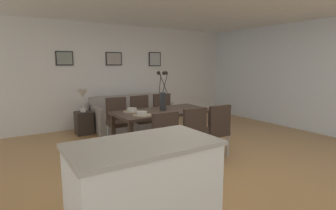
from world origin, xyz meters
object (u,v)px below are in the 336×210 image
object	(u,v)px
table_lamp	(82,96)
framed_picture_center	(114,59)
dining_table	(163,115)
bowl_near_right	(132,109)
dining_chair_near_left	(161,138)
sofa	(132,116)
side_table	(84,123)
dining_chair_mid_left	(215,128)
centerpiece_vase	(163,95)
framed_picture_right	(155,59)
dining_chair_mid_right	(164,112)
bowl_near_left	(142,113)
dining_chair_far_left	(191,132)
dining_chair_near_right	(118,118)
dining_chair_far_right	(142,115)
framed_picture_left	(64,58)

from	to	relation	value
table_lamp	framed_picture_center	bearing A→B (deg)	29.47
dining_table	bowl_near_right	bearing A→B (deg)	159.47
dining_table	dining_chair_near_left	size ratio (longest dim) A/B	1.96
dining_table	table_lamp	bearing A→B (deg)	117.92
sofa	side_table	bearing A→B (deg)	-179.47
sofa	bowl_near_right	bearing A→B (deg)	-114.12
dining_chair_mid_left	centerpiece_vase	size ratio (longest dim) A/B	1.25
dining_table	side_table	xyz separation A→B (m)	(-0.99, 1.87, -0.40)
dining_chair_mid_left	framed_picture_right	distance (m)	3.57
table_lamp	dining_table	bearing A→B (deg)	-62.08
framed_picture_right	dining_chair_mid_right	bearing A→B (deg)	-112.70
table_lamp	framed_picture_right	xyz separation A→B (m)	(2.20, 0.56, 0.84)
side_table	framed_picture_center	xyz separation A→B (m)	(0.99, 0.56, 1.47)
dining_chair_mid_right	sofa	distance (m)	1.08
dining_table	bowl_near_left	size ratio (longest dim) A/B	10.59
dining_chair_near_left	dining_chair_mid_left	bearing A→B (deg)	1.35
table_lamp	framed_picture_right	bearing A→B (deg)	14.22
dining_table	dining_chair_far_left	distance (m)	0.85
bowl_near_right	dining_chair_far_left	bearing A→B (deg)	-62.03
dining_table	table_lamp	size ratio (longest dim) A/B	3.53
bowl_near_right	sofa	size ratio (longest dim) A/B	0.09
dining_chair_near_right	dining_chair_far_right	xyz separation A→B (m)	(0.57, 0.04, 0.00)
dining_chair_near_left	framed_picture_center	size ratio (longest dim) A/B	2.15
dining_chair_mid_left	framed_picture_left	xyz separation A→B (m)	(-1.75, 3.29, 1.22)
bowl_near_right	dining_chair_far_right	bearing A→B (deg)	50.58
bowl_near_left	framed_picture_center	world-z (taller)	framed_picture_center
framed_picture_right	dining_chair_mid_left	bearing A→B (deg)	-101.75
dining_chair_far_right	side_table	xyz separation A→B (m)	(-1.00, 1.00, -0.25)
dining_table	framed_picture_center	distance (m)	2.65
dining_table	dining_chair_near_left	distance (m)	1.06
dining_chair_mid_right	side_table	bearing A→B (deg)	147.72
bowl_near_left	table_lamp	xyz separation A→B (m)	(-0.45, 2.07, 0.11)
dining_table	dining_chair_far_right	size ratio (longest dim) A/B	1.96
sofa	side_table	size ratio (longest dim) A/B	3.70
dining_chair_mid_left	bowl_near_right	size ratio (longest dim) A/B	5.41
dining_table	bowl_near_right	size ratio (longest dim) A/B	10.59
dining_chair_mid_right	bowl_near_right	bearing A→B (deg)	-148.53
dining_chair_near_left	framed_picture_right	bearing A→B (deg)	61.70
bowl_near_right	dining_chair_mid_left	bearing A→B (deg)	-44.74
centerpiece_vase	side_table	size ratio (longest dim) A/B	1.41
table_lamp	dining_chair_near_right	bearing A→B (deg)	-67.71
side_table	table_lamp	world-z (taller)	table_lamp
dining_chair_mid_left	framed_picture_center	distance (m)	3.54
dining_chair_mid_right	dining_chair_mid_left	bearing A→B (deg)	-91.24
dining_chair_far_left	sofa	world-z (taller)	dining_chair_far_left
dining_table	framed_picture_center	bearing A→B (deg)	90.00
dining_table	dining_chair_mid_right	world-z (taller)	dining_chair_mid_right
framed_picture_left	framed_picture_right	size ratio (longest dim) A/B	1.00
dining_chair_mid_left	framed_picture_center	size ratio (longest dim) A/B	2.15
dining_chair_mid_left	framed_picture_left	distance (m)	3.92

